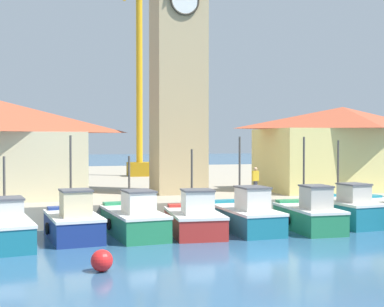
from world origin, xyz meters
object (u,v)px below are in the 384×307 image
clock_tower (178,54)px  fishing_boat_mid_left (194,219)px  fishing_boat_mid_right (309,215)px  dock_worker_near_tower (255,181)px  fishing_boat_right_inner (345,210)px  warehouse_right (343,147)px  fishing_boat_left_outer (73,222)px  fishing_boat_left_inner (133,219)px  mooring_buoy (102,261)px  fishing_boat_center (245,215)px  port_crane_near (139,85)px  fishing_boat_far_left (6,229)px

clock_tower → fishing_boat_mid_left: bearing=-99.1°
fishing_boat_mid_right → dock_worker_near_tower: size_ratio=2.70×
fishing_boat_mid_left → fishing_boat_mid_right: size_ratio=1.01×
fishing_boat_right_inner → warehouse_right: (3.89, 6.56, 3.01)m
fishing_boat_left_outer → fishing_boat_mid_left: fishing_boat_left_outer is taller
fishing_boat_left_inner → fishing_boat_left_outer: bearing=-173.4°
fishing_boat_mid_right → mooring_buoy: 11.51m
fishing_boat_mid_right → dock_worker_near_tower: 5.39m
fishing_boat_right_inner → fishing_boat_left_outer: bearing=-178.9°
fishing_boat_center → mooring_buoy: bearing=-140.4°
fishing_boat_left_inner → mooring_buoy: fishing_boat_left_inner is taller
fishing_boat_left_inner → mooring_buoy: bearing=-108.3°
warehouse_right → port_crane_near: 20.10m
fishing_boat_mid_right → warehouse_right: bearing=49.7°
fishing_boat_left_inner → fishing_boat_mid_right: (8.12, -1.00, 0.02)m
clock_tower → fishing_boat_far_left: bearing=-137.6°
fishing_boat_mid_left → warehouse_right: bearing=30.9°
fishing_boat_right_inner → clock_tower: size_ratio=0.26×
clock_tower → dock_worker_near_tower: clock_tower is taller
fishing_boat_far_left → port_crane_near: bearing=68.2°
clock_tower → fishing_boat_left_inner: bearing=-118.3°
fishing_boat_mid_left → mooring_buoy: bearing=-129.6°
port_crane_near → fishing_boat_mid_left: bearing=-94.3°
fishing_boat_left_outer → fishing_boat_left_inner: fishing_boat_left_outer is taller
fishing_boat_left_outer → fishing_boat_center: bearing=0.2°
fishing_boat_center → fishing_boat_right_inner: (5.38, 0.23, 0.05)m
fishing_boat_far_left → fishing_boat_left_inner: 5.41m
fishing_boat_far_left → fishing_boat_center: bearing=4.7°
fishing_boat_center → port_crane_near: bearing=92.0°
fishing_boat_mid_right → port_crane_near: port_crane_near is taller
fishing_boat_center → clock_tower: 11.50m
port_crane_near → fishing_boat_left_outer: bearing=-106.8°
fishing_boat_mid_right → mooring_buoy: (-10.20, -5.30, -0.37)m
dock_worker_near_tower → port_crane_near: bearing=99.6°
fishing_boat_left_inner → mooring_buoy: 6.65m
fishing_boat_mid_right → port_crane_near: bearing=98.8°
fishing_boat_right_inner → port_crane_near: port_crane_near is taller
fishing_boat_center → dock_worker_near_tower: bearing=62.2°
fishing_boat_far_left → mooring_buoy: size_ratio=6.62×
port_crane_near → fishing_boat_right_inner: bearing=-75.0°
fishing_boat_far_left → fishing_boat_mid_left: 7.95m
port_crane_near → dock_worker_near_tower: 20.40m
fishing_boat_center → mooring_buoy: fishing_boat_center is taller
port_crane_near → dock_worker_near_tower: (3.18, -18.84, -7.15)m
fishing_boat_right_inner → warehouse_right: bearing=59.3°
fishing_boat_left_outer → clock_tower: size_ratio=0.26×
fishing_boat_left_inner → fishing_boat_center: bearing=-3.0°
fishing_boat_center → port_crane_near: (-0.80, 23.35, 8.38)m
fishing_boat_far_left → fishing_boat_center: 10.53m
fishing_boat_left_inner → fishing_boat_center: 5.22m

